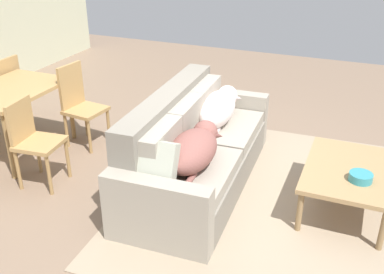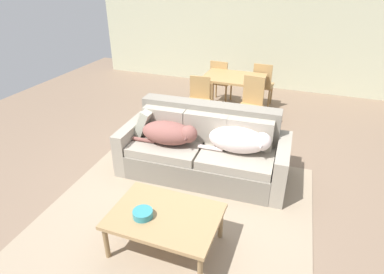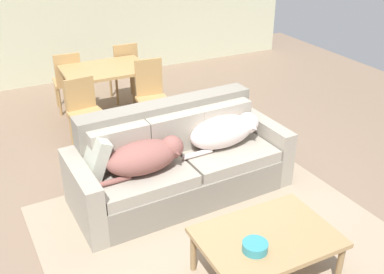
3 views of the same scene
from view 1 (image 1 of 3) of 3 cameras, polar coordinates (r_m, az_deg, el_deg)
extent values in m
plane|color=#7E6652|center=(4.56, 0.37, -5.73)|extent=(10.00, 10.00, 0.00)
cube|color=gray|center=(4.36, 11.83, -7.97)|extent=(3.13, 2.98, 0.01)
cube|color=gray|center=(4.46, 0.98, -3.97)|extent=(1.95, 0.98, 0.34)
cube|color=gray|center=(3.96, -1.26, -4.35)|extent=(0.96, 0.90, 0.12)
cube|color=gray|center=(4.76, 2.87, 1.16)|extent=(0.96, 0.90, 0.12)
cube|color=gray|center=(4.33, -3.10, 2.76)|extent=(1.92, 0.32, 0.46)
cube|color=gray|center=(3.79, -3.89, -1.49)|extent=(0.59, 0.19, 0.39)
cube|color=gray|center=(4.28, -0.74, 1.97)|extent=(0.59, 0.19, 0.39)
cube|color=gray|center=(4.80, 1.75, 4.69)|extent=(0.59, 0.19, 0.39)
cube|color=gray|center=(3.58, -4.50, -9.88)|extent=(0.20, 0.90, 0.62)
cube|color=gray|center=(5.28, 4.65, 2.66)|extent=(0.20, 0.90, 0.62)
ellipsoid|color=brown|center=(3.84, 0.02, -1.75)|extent=(0.72, 0.42, 0.30)
sphere|color=brown|center=(4.07, 1.72, 0.56)|extent=(0.23, 0.23, 0.23)
cone|color=brown|center=(4.05, 3.10, 0.20)|extent=(0.11, 0.13, 0.10)
cylinder|color=brown|center=(3.62, -0.53, -5.84)|extent=(0.32, 0.06, 0.05)
ellipsoid|color=silver|center=(4.64, 3.20, 3.55)|extent=(0.74, 0.37, 0.33)
sphere|color=silver|center=(4.90, 4.50, 5.25)|extent=(0.23, 0.23, 0.23)
cone|color=#B1A19D|center=(4.88, 5.65, 4.97)|extent=(0.11, 0.13, 0.10)
cylinder|color=silver|center=(4.39, 2.74, 0.24)|extent=(0.33, 0.06, 0.05)
cube|color=#ACAF9C|center=(3.57, -5.16, -3.58)|extent=(0.27, 0.41, 0.42)
cube|color=#A48254|center=(4.19, 19.34, -4.01)|extent=(1.06, 0.75, 0.04)
cylinder|color=olive|center=(3.90, 23.05, -10.87)|extent=(0.05, 0.05, 0.39)
cylinder|color=olive|center=(3.91, 13.50, -9.23)|extent=(0.05, 0.05, 0.39)
cylinder|color=olive|center=(4.72, 15.56, -2.85)|extent=(0.05, 0.05, 0.39)
cylinder|color=teal|center=(4.00, 20.64, -4.80)|extent=(0.19, 0.19, 0.07)
cube|color=#AE8650|center=(5.23, -22.01, 5.59)|extent=(1.12, 0.81, 0.04)
cylinder|color=olive|center=(4.81, -22.22, -1.16)|extent=(0.05, 0.05, 0.72)
cylinder|color=olive|center=(5.50, -15.13, 3.31)|extent=(0.05, 0.05, 0.72)
cylinder|color=olive|center=(5.93, -20.63, 4.21)|extent=(0.05, 0.05, 0.72)
cube|color=#AE8650|center=(4.58, -18.75, -0.77)|extent=(0.44, 0.44, 0.04)
cube|color=#AE8650|center=(4.59, -21.00, 1.99)|extent=(0.36, 0.08, 0.40)
cylinder|color=#9D7948|center=(4.47, -17.69, -4.65)|extent=(0.04, 0.04, 0.42)
cylinder|color=#9D7948|center=(4.72, -15.51, -2.65)|extent=(0.04, 0.04, 0.42)
cylinder|color=#9D7948|center=(4.66, -21.21, -3.95)|extent=(0.04, 0.04, 0.42)
cylinder|color=#9D7948|center=(4.89, -18.94, -2.07)|extent=(0.04, 0.04, 0.42)
cube|color=#AE8650|center=(5.27, -13.35, 3.31)|extent=(0.44, 0.44, 0.04)
cube|color=#AE8650|center=(5.29, -15.12, 6.32)|extent=(0.36, 0.08, 0.50)
cylinder|color=#9D7948|center=(5.14, -12.90, 0.02)|extent=(0.04, 0.04, 0.41)
cylinder|color=#9D7948|center=(5.37, -10.56, 1.42)|extent=(0.04, 0.04, 0.41)
cylinder|color=#9D7948|center=(5.35, -15.66, 0.79)|extent=(0.04, 0.04, 0.41)
cylinder|color=#9D7948|center=(5.57, -13.29, 2.11)|extent=(0.04, 0.04, 0.41)
cube|color=#AE8650|center=(6.06, -23.10, 5.04)|extent=(0.40, 0.40, 0.04)
cube|color=#AE8650|center=(5.86, -22.27, 7.09)|extent=(0.36, 0.04, 0.45)
cylinder|color=#9D7948|center=(6.37, -22.78, 3.83)|extent=(0.04, 0.04, 0.42)
cylinder|color=#9D7948|center=(6.14, -20.52, 3.43)|extent=(0.04, 0.04, 0.42)
cylinder|color=#9D7948|center=(5.92, -22.68, 2.22)|extent=(0.04, 0.04, 0.42)
camera|label=2|loc=(5.23, 50.22, 19.17)|focal=30.17mm
camera|label=3|loc=(2.92, 75.31, 13.59)|focal=42.10mm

